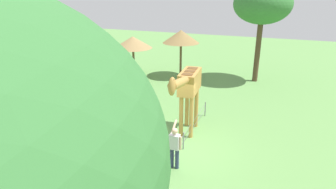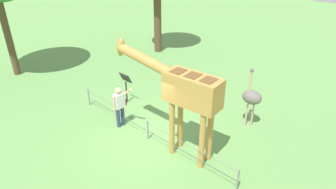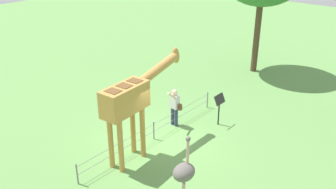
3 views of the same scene
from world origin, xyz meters
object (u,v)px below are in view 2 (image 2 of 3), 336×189
at_px(giraffe, 183,91).
at_px(info_sign, 126,82).
at_px(visitor, 120,104).
at_px(ostrich, 252,97).

bearing_deg(giraffe, info_sign, -14.08).
bearing_deg(visitor, giraffe, -172.39).
relative_size(visitor, ostrich, 0.74).
bearing_deg(giraffe, visitor, 7.61).
relative_size(ostrich, info_sign, 1.70).
bearing_deg(info_sign, visitor, 132.84).
xyz_separation_m(giraffe, info_sign, (3.82, -0.96, -1.28)).
xyz_separation_m(giraffe, ostrich, (-0.84, -2.85, -1.05)).
height_order(giraffe, info_sign, giraffe).
distance_m(giraffe, info_sign, 4.14).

